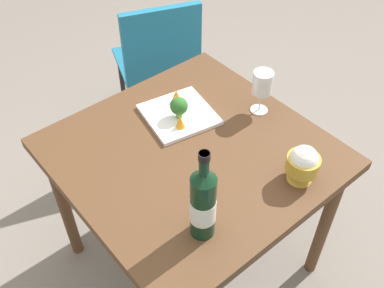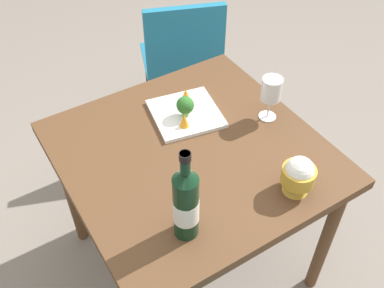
% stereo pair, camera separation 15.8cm
% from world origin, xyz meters
% --- Properties ---
extents(ground_plane, '(8.00, 8.00, 0.00)m').
position_xyz_m(ground_plane, '(0.00, 0.00, 0.00)').
color(ground_plane, gray).
extents(dining_table, '(0.89, 0.89, 0.72)m').
position_xyz_m(dining_table, '(0.00, 0.00, 0.64)').
color(dining_table, brown).
rests_on(dining_table, ground_plane).
extents(chair_near_window, '(0.52, 0.52, 0.85)m').
position_xyz_m(chair_near_window, '(-0.78, 0.43, 0.53)').
color(chair_near_window, teal).
rests_on(chair_near_window, ground_plane).
extents(wine_bottle, '(0.08, 0.08, 0.34)m').
position_xyz_m(wine_bottle, '(0.28, -0.20, 0.86)').
color(wine_bottle, black).
rests_on(wine_bottle, dining_table).
extents(wine_glass, '(0.08, 0.08, 0.18)m').
position_xyz_m(wine_glass, '(0.00, 0.34, 0.85)').
color(wine_glass, white).
rests_on(wine_glass, dining_table).
extents(rice_bowl, '(0.11, 0.11, 0.14)m').
position_xyz_m(rice_bowl, '(0.33, 0.19, 0.80)').
color(rice_bowl, gold).
rests_on(rice_bowl, dining_table).
extents(serving_plate, '(0.29, 0.29, 0.02)m').
position_xyz_m(serving_plate, '(-0.17, 0.08, 0.73)').
color(serving_plate, white).
rests_on(serving_plate, dining_table).
extents(broccoli_floret, '(0.07, 0.07, 0.09)m').
position_xyz_m(broccoli_floret, '(-0.16, 0.07, 0.79)').
color(broccoli_floret, '#729E4C').
rests_on(broccoli_floret, serving_plate).
extents(carrot_garnish_left, '(0.04, 0.04, 0.05)m').
position_xyz_m(carrot_garnish_left, '(-0.24, 0.12, 0.76)').
color(carrot_garnish_left, orange).
rests_on(carrot_garnish_left, serving_plate).
extents(carrot_garnish_right, '(0.04, 0.04, 0.05)m').
position_xyz_m(carrot_garnish_right, '(-0.11, 0.03, 0.77)').
color(carrot_garnish_right, orange).
rests_on(carrot_garnish_right, serving_plate).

